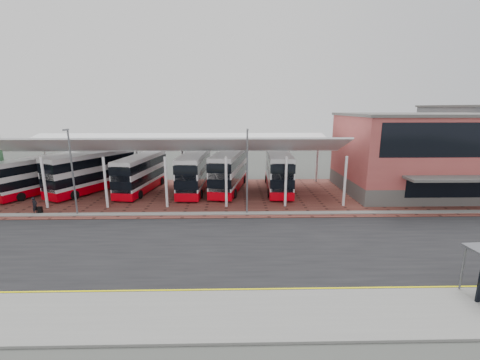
# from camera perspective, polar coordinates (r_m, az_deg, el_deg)

# --- Properties ---
(ground) EXTENTS (140.00, 140.00, 0.00)m
(ground) POSITION_cam_1_polar(r_m,az_deg,el_deg) (24.85, -2.81, -10.76)
(ground) COLOR #3E403C
(road) EXTENTS (120.00, 14.00, 0.02)m
(road) POSITION_cam_1_polar(r_m,az_deg,el_deg) (23.94, -2.88, -11.70)
(road) COLOR black
(road) RESTS_ON ground
(forecourt) EXTENTS (72.00, 16.00, 0.06)m
(forecourt) POSITION_cam_1_polar(r_m,az_deg,el_deg) (37.14, 0.79, -2.65)
(forecourt) COLOR brown
(forecourt) RESTS_ON ground
(sidewalk) EXTENTS (120.00, 4.00, 0.14)m
(sidewalk) POSITION_cam_1_polar(r_m,az_deg,el_deg) (16.95, -3.66, -22.80)
(sidewalk) COLOR slate
(sidewalk) RESTS_ON ground
(north_kerb) EXTENTS (120.00, 0.80, 0.14)m
(north_kerb) POSITION_cam_1_polar(r_m,az_deg,el_deg) (30.61, -2.52, -5.99)
(north_kerb) COLOR slate
(north_kerb) RESTS_ON ground
(yellow_line_near) EXTENTS (120.00, 0.12, 0.01)m
(yellow_line_near) POSITION_cam_1_polar(r_m,az_deg,el_deg) (18.64, -3.40, -19.33)
(yellow_line_near) COLOR #F5EC05
(yellow_line_near) RESTS_ON road
(yellow_line_far) EXTENTS (120.00, 0.12, 0.01)m
(yellow_line_far) POSITION_cam_1_polar(r_m,az_deg,el_deg) (18.89, -3.36, -18.85)
(yellow_line_far) COLOR #F5EC05
(yellow_line_far) RESTS_ON road
(canopy) EXTENTS (37.00, 11.63, 7.07)m
(canopy) POSITION_cam_1_polar(r_m,az_deg,el_deg) (37.54, -11.61, 6.23)
(canopy) COLOR white
(canopy) RESTS_ON ground
(terminal) EXTENTS (18.40, 14.40, 9.25)m
(terminal) POSITION_cam_1_polar(r_m,az_deg,el_deg) (43.26, 29.86, 4.12)
(terminal) COLOR #565451
(terminal) RESTS_ON ground
(lamp_west) EXTENTS (0.16, 0.90, 8.07)m
(lamp_west) POSITION_cam_1_polar(r_m,az_deg,el_deg) (33.02, -27.68, 1.62)
(lamp_west) COLOR slate
(lamp_west) RESTS_ON ground
(lamp_east) EXTENTS (0.16, 0.90, 8.07)m
(lamp_east) POSITION_cam_1_polar(r_m,az_deg,el_deg) (29.60, 1.28, 1.96)
(lamp_east) COLOR slate
(lamp_east) RESTS_ON ground
(bus_0) EXTENTS (6.49, 10.32, 4.24)m
(bus_0) POSITION_cam_1_polar(r_m,az_deg,el_deg) (44.13, -31.94, 0.72)
(bus_0) COLOR silver
(bus_0) RESTS_ON forecourt
(bus_1) EXTENTS (7.47, 11.24, 4.66)m
(bus_1) POSITION_cam_1_polar(r_m,az_deg,el_deg) (42.16, -24.80, 1.30)
(bus_1) COLOR silver
(bus_1) RESTS_ON forecourt
(bus_2) EXTENTS (3.92, 10.68, 4.30)m
(bus_2) POSITION_cam_1_polar(r_m,az_deg,el_deg) (40.12, -17.11, 1.13)
(bus_2) COLOR silver
(bus_2) RESTS_ON forecourt
(bus_3) EXTENTS (3.17, 11.15, 4.55)m
(bus_3) POSITION_cam_1_polar(r_m,az_deg,el_deg) (38.87, -8.09, 1.40)
(bus_3) COLOR silver
(bus_3) RESTS_ON forecourt
(bus_4) EXTENTS (4.64, 11.69, 4.70)m
(bus_4) POSITION_cam_1_polar(r_m,az_deg,el_deg) (38.88, -1.91, 1.63)
(bus_4) COLOR silver
(bus_4) RESTS_ON forecourt
(bus_5) EXTENTS (3.33, 11.43, 4.66)m
(bus_5) POSITION_cam_1_polar(r_m,az_deg,el_deg) (39.13, 6.83, 1.59)
(bus_5) COLOR silver
(bus_5) RESTS_ON forecourt
(pedestrian) EXTENTS (0.44, 0.62, 1.61)m
(pedestrian) POSITION_cam_1_polar(r_m,az_deg,el_deg) (36.05, -32.67, -3.83)
(pedestrian) COLOR black
(pedestrian) RESTS_ON forecourt
(suitcase) EXTENTS (0.39, 0.28, 0.66)m
(suitcase) POSITION_cam_1_polar(r_m,az_deg,el_deg) (36.01, -32.00, -4.56)
(suitcase) COLOR black
(suitcase) RESTS_ON forecourt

